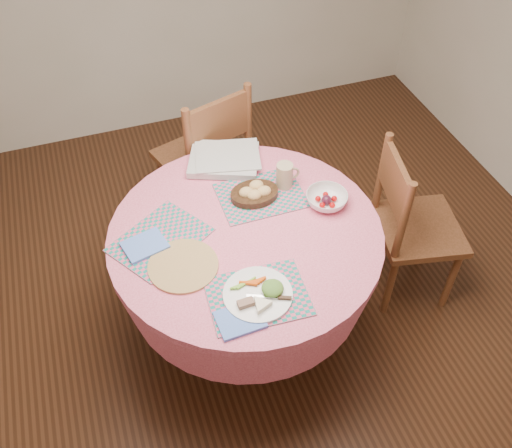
# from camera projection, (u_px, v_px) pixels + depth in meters

# --- Properties ---
(ground) EXTENTS (4.00, 4.00, 0.00)m
(ground) POSITION_uv_depth(u_px,v_px,m) (247.00, 326.00, 3.09)
(ground) COLOR #331C0F
(ground) RESTS_ON ground
(room_envelope) EXTENTS (4.01, 4.01, 2.71)m
(room_envelope) POSITION_uv_depth(u_px,v_px,m) (242.00, 29.00, 1.86)
(room_envelope) COLOR silver
(room_envelope) RESTS_ON ground
(dining_table) EXTENTS (1.24, 1.24, 0.75)m
(dining_table) POSITION_uv_depth(u_px,v_px,m) (246.00, 259.00, 2.69)
(dining_table) COLOR pink
(dining_table) RESTS_ON ground
(chair_right) EXTENTS (0.50, 0.51, 0.94)m
(chair_right) POSITION_uv_depth(u_px,v_px,m) (410.00, 223.00, 2.94)
(chair_right) COLOR brown
(chair_right) RESTS_ON ground
(chair_back) EXTENTS (0.58, 0.56, 1.00)m
(chair_back) POSITION_uv_depth(u_px,v_px,m) (207.00, 156.00, 3.28)
(chair_back) COLOR brown
(chair_back) RESTS_ON ground
(placemat_front) EXTENTS (0.42, 0.33, 0.01)m
(placemat_front) POSITION_uv_depth(u_px,v_px,m) (258.00, 296.00, 2.30)
(placemat_front) COLOR #167F72
(placemat_front) RESTS_ON dining_table
(placemat_left) EXTENTS (0.50, 0.47, 0.01)m
(placemat_left) POSITION_uv_depth(u_px,v_px,m) (160.00, 240.00, 2.51)
(placemat_left) COLOR #167F72
(placemat_left) RESTS_ON dining_table
(placemat_back) EXTENTS (0.40, 0.30, 0.01)m
(placemat_back) POSITION_uv_depth(u_px,v_px,m) (261.00, 195.00, 2.71)
(placemat_back) COLOR #167F72
(placemat_back) RESTS_ON dining_table
(wicker_trivet) EXTENTS (0.30, 0.30, 0.01)m
(wicker_trivet) POSITION_uv_depth(u_px,v_px,m) (183.00, 266.00, 2.40)
(wicker_trivet) COLOR olive
(wicker_trivet) RESTS_ON dining_table
(napkin_near) EXTENTS (0.19, 0.15, 0.01)m
(napkin_near) POSITION_uv_depth(u_px,v_px,m) (240.00, 320.00, 2.21)
(napkin_near) COLOR #5881E2
(napkin_near) RESTS_ON dining_table
(napkin_far) EXTENTS (0.21, 0.18, 0.01)m
(napkin_far) POSITION_uv_depth(u_px,v_px,m) (145.00, 245.00, 2.47)
(napkin_far) COLOR #5881E2
(napkin_far) RESTS_ON placemat_left
(dinner_plate) EXTENTS (0.28, 0.28, 0.05)m
(dinner_plate) POSITION_uv_depth(u_px,v_px,m) (260.00, 294.00, 2.28)
(dinner_plate) COLOR white
(dinner_plate) RESTS_ON placemat_front
(bread_bowl) EXTENTS (0.23, 0.23, 0.08)m
(bread_bowl) POSITION_uv_depth(u_px,v_px,m) (255.00, 193.00, 2.68)
(bread_bowl) COLOR black
(bread_bowl) RESTS_ON placemat_back
(latte_mug) EXTENTS (0.12, 0.08, 0.13)m
(latte_mug) POSITION_uv_depth(u_px,v_px,m) (285.00, 175.00, 2.71)
(latte_mug) COLOR tan
(latte_mug) RESTS_ON placemat_back
(fruit_bowl) EXTENTS (0.24, 0.24, 0.06)m
(fruit_bowl) POSITION_uv_depth(u_px,v_px,m) (327.00, 199.00, 2.65)
(fruit_bowl) COLOR white
(fruit_bowl) RESTS_ON dining_table
(newspaper_stack) EXTENTS (0.42, 0.38, 0.04)m
(newspaper_stack) POSITION_uv_depth(u_px,v_px,m) (224.00, 159.00, 2.86)
(newspaper_stack) COLOR silver
(newspaper_stack) RESTS_ON dining_table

